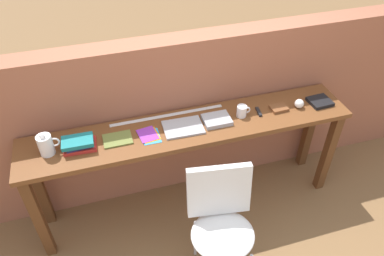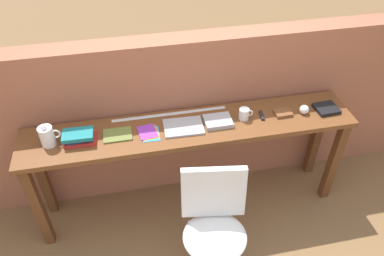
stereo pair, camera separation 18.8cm
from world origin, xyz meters
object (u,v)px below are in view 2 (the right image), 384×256
at_px(magazine_cycling, 118,135).
at_px(mug, 244,114).
at_px(multitool_folded, 262,115).
at_px(leather_journal_brown, 283,113).
at_px(chair_white_moulded, 214,222).
at_px(pamphlet_pile_colourful, 149,133).
at_px(sports_ball_small, 304,110).
at_px(pitcher_white, 47,136).
at_px(book_repair_rightmost, 326,109).
at_px(book_open_centre, 183,127).
at_px(book_stack_leftmost, 79,137).

distance_m(magazine_cycling, mug, 0.95).
distance_m(multitool_folded, leather_journal_brown, 0.17).
height_order(chair_white_moulded, leather_journal_brown, leather_journal_brown).
height_order(pamphlet_pile_colourful, mug, mug).
distance_m(mug, sports_ball_small, 0.47).
height_order(pitcher_white, magazine_cycling, pitcher_white).
xyz_separation_m(magazine_cycling, book_repair_rightmost, (1.62, -0.02, 0.01)).
relative_size(book_open_centre, mug, 2.63).
bearing_deg(sports_ball_small, multitool_folded, 175.00).
relative_size(chair_white_moulded, leather_journal_brown, 6.86).
bearing_deg(multitool_folded, mug, 179.64).
relative_size(magazine_cycling, pamphlet_pile_colourful, 1.05).
bearing_deg(mug, multitool_folded, -0.36).
distance_m(mug, multitool_folded, 0.15).
bearing_deg(sports_ball_small, book_stack_leftmost, 179.33).
height_order(magazine_cycling, mug, mug).
relative_size(pitcher_white, sports_ball_small, 2.55).
bearing_deg(sports_ball_small, chair_white_moulded, -145.01).
bearing_deg(mug, leather_journal_brown, -1.62).
height_order(multitool_folded, book_repair_rightmost, book_repair_rightmost).
relative_size(pitcher_white, pamphlet_pile_colourful, 0.95).
bearing_deg(book_repair_rightmost, book_open_centre, 176.24).
xyz_separation_m(pamphlet_pile_colourful, mug, (0.73, 0.03, 0.04)).
bearing_deg(book_repair_rightmost, sports_ball_small, 177.88).
bearing_deg(magazine_cycling, sports_ball_small, -0.76).
distance_m(pitcher_white, magazine_cycling, 0.48).
bearing_deg(leather_journal_brown, sports_ball_small, -9.58).
height_order(book_open_centre, mug, mug).
bearing_deg(multitool_folded, pamphlet_pile_colourful, -178.26).
bearing_deg(multitool_folded, pitcher_white, -179.82).
xyz_separation_m(pitcher_white, mug, (1.42, 0.01, -0.03)).
xyz_separation_m(chair_white_moulded, book_repair_rightmost, (1.04, 0.60, 0.37)).
distance_m(leather_journal_brown, book_repair_rightmost, 0.35).
distance_m(book_open_centre, sports_ball_small, 0.94).
xyz_separation_m(book_stack_leftmost, book_repair_rightmost, (1.88, -0.02, -0.02)).
bearing_deg(pamphlet_pile_colourful, chair_white_moulded, -59.52).
xyz_separation_m(magazine_cycling, sports_ball_small, (1.43, -0.02, 0.03)).
bearing_deg(chair_white_moulded, multitool_folded, 50.24).
bearing_deg(leather_journal_brown, book_open_centre, 178.25).
distance_m(chair_white_moulded, leather_journal_brown, 0.99).
bearing_deg(multitool_folded, chair_white_moulded, -129.76).
bearing_deg(mug, book_repair_rightmost, -2.26).
height_order(mug, book_repair_rightmost, mug).
height_order(book_stack_leftmost, book_open_centre, book_stack_leftmost).
distance_m(book_open_centre, book_repair_rightmost, 1.13).
height_order(chair_white_moulded, sports_ball_small, sports_ball_small).
bearing_deg(magazine_cycling, book_stack_leftmost, -178.82).
distance_m(pitcher_white, pamphlet_pile_colourful, 0.70).
xyz_separation_m(pitcher_white, book_open_centre, (0.95, -0.01, -0.07)).
xyz_separation_m(book_open_centre, mug, (0.47, 0.01, 0.04)).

